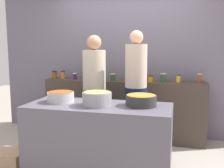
% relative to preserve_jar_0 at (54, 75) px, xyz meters
% --- Properties ---
extents(ground, '(12.00, 12.00, 0.00)m').
position_rel_preserve_jar_0_xyz_m(ground, '(1.24, -1.06, -1.07)').
color(ground, '#A59E91').
extents(storefront_wall, '(4.80, 0.12, 3.00)m').
position_rel_preserve_jar_0_xyz_m(storefront_wall, '(1.24, 0.39, 0.43)').
color(storefront_wall, slate).
rests_on(storefront_wall, ground).
extents(display_shelf, '(2.70, 0.36, 1.00)m').
position_rel_preserve_jar_0_xyz_m(display_shelf, '(1.24, 0.04, -0.57)').
color(display_shelf, '#41352D').
rests_on(display_shelf, ground).
extents(prep_table, '(1.70, 0.70, 0.89)m').
position_rel_preserve_jar_0_xyz_m(prep_table, '(1.24, -1.36, -0.63)').
color(prep_table, '#585460').
rests_on(prep_table, ground).
extents(preserve_jar_0, '(0.09, 0.09, 0.14)m').
position_rel_preserve_jar_0_xyz_m(preserve_jar_0, '(0.00, 0.00, 0.00)').
color(preserve_jar_0, brown).
rests_on(preserve_jar_0, display_shelf).
extents(preserve_jar_1, '(0.07, 0.07, 0.14)m').
position_rel_preserve_jar_0_xyz_m(preserve_jar_1, '(0.13, 0.05, -0.00)').
color(preserve_jar_1, orange).
rests_on(preserve_jar_1, display_shelf).
extents(preserve_jar_2, '(0.07, 0.07, 0.11)m').
position_rel_preserve_jar_0_xyz_m(preserve_jar_2, '(0.39, 0.00, -0.01)').
color(preserve_jar_2, '#401D53').
rests_on(preserve_jar_2, display_shelf).
extents(preserve_jar_3, '(0.09, 0.09, 0.13)m').
position_rel_preserve_jar_0_xyz_m(preserve_jar_3, '(0.62, 0.11, -0.00)').
color(preserve_jar_3, gold).
rests_on(preserve_jar_3, display_shelf).
extents(preserve_jar_4, '(0.08, 0.08, 0.11)m').
position_rel_preserve_jar_0_xyz_m(preserve_jar_4, '(0.84, -0.02, -0.01)').
color(preserve_jar_4, '#AD3B1E').
rests_on(preserve_jar_4, display_shelf).
extents(preserve_jar_5, '(0.09, 0.09, 0.11)m').
position_rel_preserve_jar_0_xyz_m(preserve_jar_5, '(1.07, 0.02, -0.01)').
color(preserve_jar_5, '#2A502C').
rests_on(preserve_jar_5, display_shelf).
extents(preserve_jar_6, '(0.08, 0.08, 0.11)m').
position_rel_preserve_jar_0_xyz_m(preserve_jar_6, '(1.33, -0.02, -0.02)').
color(preserve_jar_6, brown).
rests_on(preserve_jar_6, display_shelf).
extents(preserve_jar_7, '(0.07, 0.07, 0.12)m').
position_rel_preserve_jar_0_xyz_m(preserve_jar_7, '(1.50, 0.01, -0.01)').
color(preserve_jar_7, olive).
rests_on(preserve_jar_7, display_shelf).
extents(preserve_jar_8, '(0.09, 0.09, 0.10)m').
position_rel_preserve_jar_0_xyz_m(preserve_jar_8, '(1.70, -0.00, -0.02)').
color(preserve_jar_8, orange).
rests_on(preserve_jar_8, display_shelf).
extents(preserve_jar_9, '(0.09, 0.09, 0.14)m').
position_rel_preserve_jar_0_xyz_m(preserve_jar_9, '(1.90, 0.03, 0.00)').
color(preserve_jar_9, '#2C4D3B').
rests_on(preserve_jar_9, display_shelf).
extents(preserve_jar_10, '(0.07, 0.07, 0.12)m').
position_rel_preserve_jar_0_xyz_m(preserve_jar_10, '(2.13, 0.07, -0.01)').
color(preserve_jar_10, gold).
rests_on(preserve_jar_10, display_shelf).
extents(preserve_jar_11, '(0.07, 0.07, 0.14)m').
position_rel_preserve_jar_0_xyz_m(preserve_jar_11, '(2.45, 0.10, 0.00)').
color(preserve_jar_11, brown).
rests_on(preserve_jar_11, display_shelf).
extents(cooking_pot_left, '(0.33, 0.33, 0.13)m').
position_rel_preserve_jar_0_xyz_m(cooking_pot_left, '(0.74, -1.32, -0.12)').
color(cooking_pot_left, '#B7B7BC').
rests_on(cooking_pot_left, prep_table).
extents(cooking_pot_center, '(0.34, 0.34, 0.16)m').
position_rel_preserve_jar_0_xyz_m(cooking_pot_center, '(1.24, -1.40, -0.10)').
color(cooking_pot_center, gray).
rests_on(cooking_pot_center, prep_table).
extents(cooking_pot_right, '(0.35, 0.35, 0.13)m').
position_rel_preserve_jar_0_xyz_m(cooking_pot_right, '(1.73, -1.28, -0.12)').
color(cooking_pot_right, '#2D2D2D').
rests_on(cooking_pot_right, prep_table).
extents(cook_with_tongs, '(0.35, 0.35, 1.74)m').
position_rel_preserve_jar_0_xyz_m(cook_with_tongs, '(0.93, -0.55, -0.28)').
color(cook_with_tongs, '#466345').
rests_on(cook_with_tongs, ground).
extents(cook_in_cap, '(0.32, 0.32, 1.79)m').
position_rel_preserve_jar_0_xyz_m(cook_in_cap, '(1.55, -0.55, -0.25)').
color(cook_in_cap, black).
rests_on(cook_in_cap, ground).
extents(bread_crate, '(0.39, 0.35, 0.20)m').
position_rel_preserve_jar_0_xyz_m(bread_crate, '(0.02, -1.37, -0.97)').
color(bread_crate, tan).
rests_on(bread_crate, ground).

